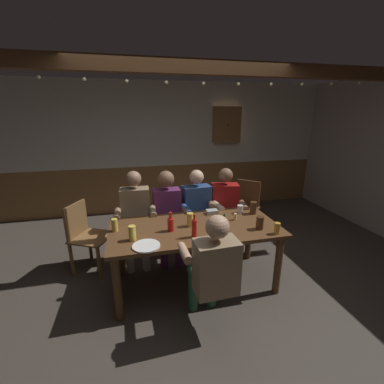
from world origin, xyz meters
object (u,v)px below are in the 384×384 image
person_2 (198,210)px  bottle_2 (224,228)px  person_3 (225,207)px  pint_glass_6 (132,233)px  person_0 (136,214)px  pint_glass_2 (190,220)px  pint_glass_5 (260,223)px  wall_dart_cabinet (227,125)px  plate_0 (146,246)px  pint_glass_1 (277,228)px  dining_table (195,234)px  pint_glass_3 (115,225)px  pint_glass_0 (240,209)px  person_4 (213,268)px  bottle_1 (194,228)px  table_candle (235,217)px  bottle_0 (171,224)px  chair_empty_near_left (86,235)px  chair_empty_near_right (245,206)px  person_1 (168,212)px  condiment_caddy (212,212)px  pint_glass_4 (253,208)px

person_2 → bottle_2: size_ratio=4.77×
person_3 → pint_glass_6: person_3 is taller
person_0 → pint_glass_2: (0.58, -0.66, 0.14)m
person_0 → pint_glass_6: bearing=88.4°
pint_glass_5 → wall_dart_cabinet: (0.60, 2.69, 0.90)m
plate_0 → pint_glass_1: bearing=-1.8°
dining_table → person_2: (0.22, 0.67, 0.02)m
pint_glass_3 → pint_glass_6: pint_glass_6 is taller
pint_glass_0 → pint_glass_6: 1.39m
person_4 → pint_glass_2: 0.71m
bottle_1 → pint_glass_3: size_ratio=1.80×
table_candle → bottle_0: size_ratio=0.38×
pint_glass_2 → person_3: bearing=44.8°
chair_empty_near_left → chair_empty_near_right: bearing=128.6°
person_2 → bottle_0: (-0.49, -0.72, 0.16)m
person_1 → pint_glass_3: (-0.65, -0.59, 0.14)m
chair_empty_near_right → person_0: bearing=59.6°
chair_empty_near_right → pint_glass_3: size_ratio=6.40×
pint_glass_6 → plate_0: bearing=-52.4°
person_4 → chair_empty_near_left: 1.81m
table_candle → person_1: bearing=139.6°
bottle_1 → person_3: bearing=53.6°
chair_empty_near_right → pint_glass_5: pint_glass_5 is taller
dining_table → pint_glass_1: 0.89m
plate_0 → bottle_0: bearing=45.3°
pint_glass_2 → pint_glass_6: size_ratio=0.99×
pint_glass_5 → person_0: bearing=145.1°
pint_glass_5 → condiment_caddy: bearing=124.5°
bottle_1 → pint_glass_3: (-0.79, 0.33, -0.03)m
condiment_caddy → pint_glass_4: bearing=-12.9°
bottle_0 → pint_glass_3: 0.60m
person_1 → person_0: bearing=-0.7°
bottle_1 → bottle_2: bottle_2 is taller
pint_glass_4 → pint_glass_1: bearing=-90.9°
pint_glass_3 → pint_glass_4: (1.65, 0.12, 0.01)m
chair_empty_near_left → pint_glass_0: bearing=105.2°
person_4 → pint_glass_1: person_4 is taller
pint_glass_6 → person_2: bearing=43.4°
chair_empty_near_left → pint_glass_5: pint_glass_5 is taller
pint_glass_1 → pint_glass_5: 0.19m
person_2 → chair_empty_near_right: person_2 is taller
chair_empty_near_left → bottle_1: bottle_1 is taller
chair_empty_near_right → table_candle: bearing=104.5°
condiment_caddy → bottle_1: 0.67m
person_2 → pint_glass_6: size_ratio=7.82×
chair_empty_near_left → pint_glass_4: size_ratio=5.73×
bottle_1 → pint_glass_1: bottle_1 is taller
pint_glass_4 → wall_dart_cabinet: 2.48m
person_3 → pint_glass_2: person_3 is taller
person_0 → pint_glass_2: 0.89m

